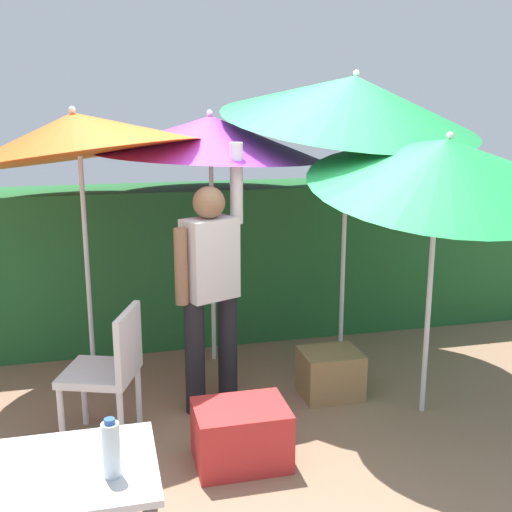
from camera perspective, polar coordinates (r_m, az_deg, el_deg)
name	(u,v)px	position (r m, az deg, el deg)	size (l,w,h in m)	color
ground_plane	(266,420)	(4.58, 0.92, -14.39)	(24.00, 24.00, 0.00)	#937056
hedge_row	(219,261)	(5.94, -3.36, -0.45)	(8.00, 0.70, 1.41)	#23602D
umbrella_rainbow	(210,136)	(5.15, -4.10, 10.60)	(1.83, 1.82, 2.09)	silver
umbrella_orange	(352,99)	(5.18, 8.56, 13.65)	(2.08, 2.08, 2.58)	silver
umbrella_yellow	(76,135)	(4.82, -15.75, 10.38)	(1.81, 1.78, 2.27)	silver
umbrella_navy	(443,163)	(4.38, 16.36, 8.01)	(1.79, 1.80, 2.13)	silver
person_vendor	(210,282)	(4.44, -4.10, -2.31)	(0.54, 0.35, 1.88)	black
chair_plastic	(110,367)	(4.21, -12.90, -9.63)	(0.56, 0.56, 0.89)	silver
cooler_box	(241,435)	(4.02, -1.34, -15.66)	(0.56, 0.42, 0.37)	red
crate_cardboard	(330,373)	(4.88, 6.64, -10.37)	(0.43, 0.36, 0.35)	#9E7A4C
folding_table	(56,490)	(2.80, -17.43, -19.34)	(0.80, 0.60, 0.75)	#4C4C51
bottle_water	(111,449)	(2.61, -12.80, -16.44)	(0.07, 0.07, 0.24)	silver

